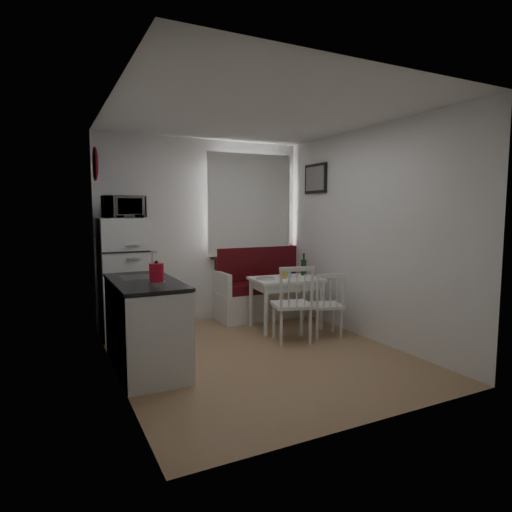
{
  "coord_description": "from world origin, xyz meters",
  "views": [
    {
      "loc": [
        -2.08,
        -4.1,
        1.58
      ],
      "look_at": [
        0.22,
        0.5,
        1.04
      ],
      "focal_mm": 30.0,
      "sensor_mm": 36.0,
      "label": 1
    }
  ],
  "objects_px": {
    "bench": "(264,294)",
    "microwave": "(123,207)",
    "chair_left": "(296,296)",
    "chair_right": "(330,298)",
    "kitchen_counter": "(146,324)",
    "wine_bottle": "(304,264)",
    "fridge": "(125,278)",
    "dining_table": "(286,284)",
    "kettle": "(156,273)"
  },
  "relations": [
    {
      "from": "bench",
      "to": "microwave",
      "type": "distance_m",
      "value": 2.41
    },
    {
      "from": "bench",
      "to": "chair_left",
      "type": "distance_m",
      "value": 1.4
    },
    {
      "from": "chair_right",
      "to": "microwave",
      "type": "height_order",
      "value": "microwave"
    },
    {
      "from": "kitchen_counter",
      "to": "chair_left",
      "type": "bearing_deg",
      "value": 0.09
    },
    {
      "from": "microwave",
      "to": "wine_bottle",
      "type": "height_order",
      "value": "microwave"
    },
    {
      "from": "fridge",
      "to": "wine_bottle",
      "type": "distance_m",
      "value": 2.41
    },
    {
      "from": "fridge",
      "to": "kitchen_counter",
      "type": "bearing_deg",
      "value": -90.9
    },
    {
      "from": "chair_left",
      "to": "dining_table",
      "type": "bearing_deg",
      "value": 83.78
    },
    {
      "from": "bench",
      "to": "kettle",
      "type": "xyz_separation_m",
      "value": [
        -2.0,
        -1.67,
        0.66
      ]
    },
    {
      "from": "microwave",
      "to": "dining_table",
      "type": "bearing_deg",
      "value": -14.62
    },
    {
      "from": "bench",
      "to": "microwave",
      "type": "relative_size",
      "value": 2.95
    },
    {
      "from": "chair_right",
      "to": "microwave",
      "type": "distance_m",
      "value": 2.79
    },
    {
      "from": "kitchen_counter",
      "to": "fridge",
      "type": "distance_m",
      "value": 1.28
    },
    {
      "from": "chair_right",
      "to": "kettle",
      "type": "relative_size",
      "value": 2.19
    },
    {
      "from": "kitchen_counter",
      "to": "dining_table",
      "type": "height_order",
      "value": "kitchen_counter"
    },
    {
      "from": "fridge",
      "to": "kettle",
      "type": "relative_size",
      "value": 6.91
    },
    {
      "from": "bench",
      "to": "dining_table",
      "type": "xyz_separation_m",
      "value": [
        -0.02,
        -0.69,
        0.26
      ]
    },
    {
      "from": "kitchen_counter",
      "to": "dining_table",
      "type": "distance_m",
      "value": 2.14
    },
    {
      "from": "dining_table",
      "to": "wine_bottle",
      "type": "height_order",
      "value": "wine_bottle"
    },
    {
      "from": "kitchen_counter",
      "to": "bench",
      "type": "height_order",
      "value": "kitchen_counter"
    },
    {
      "from": "microwave",
      "to": "wine_bottle",
      "type": "xyz_separation_m",
      "value": [
        2.36,
        -0.42,
        -0.79
      ]
    },
    {
      "from": "kitchen_counter",
      "to": "dining_table",
      "type": "bearing_deg",
      "value": 18.26
    },
    {
      "from": "chair_left",
      "to": "microwave",
      "type": "xyz_separation_m",
      "value": [
        -1.76,
        1.19,
        1.05
      ]
    },
    {
      "from": "fridge",
      "to": "microwave",
      "type": "relative_size",
      "value": 3.04
    },
    {
      "from": "chair_left",
      "to": "chair_right",
      "type": "xyz_separation_m",
      "value": [
        0.5,
        0.01,
        -0.07
      ]
    },
    {
      "from": "chair_left",
      "to": "kettle",
      "type": "relative_size",
      "value": 2.45
    },
    {
      "from": "dining_table",
      "to": "chair_left",
      "type": "relative_size",
      "value": 1.82
    },
    {
      "from": "kitchen_counter",
      "to": "dining_table",
      "type": "xyz_separation_m",
      "value": [
        2.03,
        0.67,
        0.15
      ]
    },
    {
      "from": "chair_right",
      "to": "kettle",
      "type": "distance_m",
      "value": 2.31
    },
    {
      "from": "chair_left",
      "to": "wine_bottle",
      "type": "distance_m",
      "value": 1.01
    },
    {
      "from": "bench",
      "to": "kettle",
      "type": "height_order",
      "value": "kettle"
    },
    {
      "from": "chair_left",
      "to": "wine_bottle",
      "type": "bearing_deg",
      "value": 66.29
    },
    {
      "from": "kitchen_counter",
      "to": "fridge",
      "type": "height_order",
      "value": "fridge"
    },
    {
      "from": "chair_left",
      "to": "kettle",
      "type": "height_order",
      "value": "kettle"
    },
    {
      "from": "bench",
      "to": "kettle",
      "type": "relative_size",
      "value": 6.71
    },
    {
      "from": "wine_bottle",
      "to": "chair_left",
      "type": "bearing_deg",
      "value": -128.04
    },
    {
      "from": "kitchen_counter",
      "to": "wine_bottle",
      "type": "distance_m",
      "value": 2.53
    },
    {
      "from": "chair_left",
      "to": "wine_bottle",
      "type": "relative_size",
      "value": 1.72
    },
    {
      "from": "chair_right",
      "to": "chair_left",
      "type": "bearing_deg",
      "value": -161.84
    },
    {
      "from": "chair_left",
      "to": "wine_bottle",
      "type": "height_order",
      "value": "wine_bottle"
    },
    {
      "from": "chair_left",
      "to": "chair_right",
      "type": "bearing_deg",
      "value": 15.74
    },
    {
      "from": "kitchen_counter",
      "to": "microwave",
      "type": "distance_m",
      "value": 1.68
    },
    {
      "from": "chair_left",
      "to": "microwave",
      "type": "height_order",
      "value": "microwave"
    },
    {
      "from": "dining_table",
      "to": "microwave",
      "type": "relative_size",
      "value": 1.96
    },
    {
      "from": "kitchen_counter",
      "to": "chair_right",
      "type": "distance_m",
      "value": 2.28
    },
    {
      "from": "bench",
      "to": "dining_table",
      "type": "distance_m",
      "value": 0.74
    },
    {
      "from": "dining_table",
      "to": "microwave",
      "type": "xyz_separation_m",
      "value": [
        -2.01,
        0.52,
        1.03
      ]
    },
    {
      "from": "chair_left",
      "to": "fridge",
      "type": "bearing_deg",
      "value": 159.14
    },
    {
      "from": "microwave",
      "to": "kettle",
      "type": "xyz_separation_m",
      "value": [
        0.03,
        -1.5,
        -0.63
      ]
    },
    {
      "from": "bench",
      "to": "microwave",
      "type": "height_order",
      "value": "microwave"
    }
  ]
}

